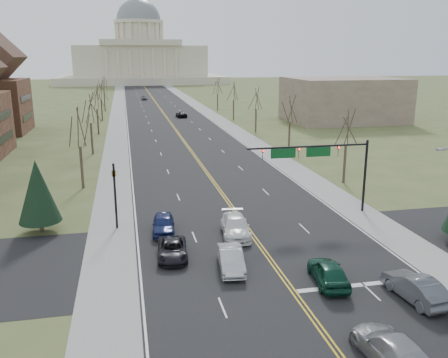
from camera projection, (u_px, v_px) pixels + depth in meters
name	position (u px, v px, depth m)	size (l,w,h in m)	color
ground	(289.00, 285.00, 32.17)	(600.00, 600.00, 0.00)	#47552A
road	(161.00, 109.00, 136.30)	(20.00, 380.00, 0.01)	black
cross_road	(263.00, 250.00, 37.85)	(120.00, 14.00, 0.01)	black
sidewalk_left	(118.00, 110.00, 133.91)	(4.00, 380.00, 0.03)	gray
sidewalk_right	(202.00, 108.00, 138.68)	(4.00, 380.00, 0.03)	gray
center_line	(161.00, 109.00, 136.30)	(0.42, 380.00, 0.01)	gold
edge_line_left	(126.00, 110.00, 134.35)	(0.15, 380.00, 0.01)	silver
edge_line_right	(194.00, 108.00, 138.25)	(0.15, 380.00, 0.01)	silver
stop_bar	(363.00, 284.00, 32.21)	(9.50, 0.50, 0.01)	silver
capitol	(140.00, 57.00, 265.15)	(90.00, 60.00, 50.00)	beige
signal_mast	(318.00, 157.00, 44.97)	(12.12, 0.44, 7.20)	black
signal_left	(115.00, 189.00, 41.72)	(0.32, 0.36, 6.00)	black
tree_r_0	(347.00, 130.00, 56.31)	(3.74, 3.74, 8.50)	#3D2E24
tree_l_0	(79.00, 129.00, 53.83)	(3.96, 3.96, 9.00)	#3D2E24
tree_r_1	(290.00, 111.00, 75.24)	(3.74, 3.74, 8.50)	#3D2E24
tree_l_1	(90.00, 110.00, 72.77)	(3.96, 3.96, 9.00)	#3D2E24
tree_r_2	(256.00, 100.00, 94.18)	(3.74, 3.74, 8.50)	#3D2E24
tree_l_2	(96.00, 99.00, 91.70)	(3.96, 3.96, 9.00)	#3D2E24
tree_r_3	(234.00, 92.00, 113.11)	(3.74, 3.74, 8.50)	#3D2E24
tree_l_3	(101.00, 91.00, 110.63)	(3.96, 3.96, 9.00)	#3D2E24
tree_r_4	(217.00, 87.00, 132.04)	(3.74, 3.74, 8.50)	#3D2E24
tree_l_4	(104.00, 86.00, 129.57)	(3.96, 3.96, 9.00)	#3D2E24
conifer_l	(38.00, 191.00, 40.89)	(3.64, 3.64, 6.50)	#3D2E24
bldg_right_mass	(343.00, 100.00, 110.80)	(25.00, 20.00, 10.00)	#6F584E
car_nb_inner_lead	(328.00, 272.00, 32.20)	(1.97, 4.90, 1.67)	#0D3B29
car_nb_outer_lead	(415.00, 287.00, 30.07)	(1.76, 5.04, 1.66)	#4C4F54
car_nb_inner_second	(393.00, 350.00, 23.67)	(2.32, 5.70, 1.65)	#929599
car_sb_inner_lead	(231.00, 259.00, 34.32)	(1.67, 4.78, 1.57)	#A7ABAF
car_sb_outer_lead	(172.00, 250.00, 36.30)	(2.21, 4.80, 1.33)	black
car_sb_inner_second	(235.00, 226.00, 40.76)	(2.32, 5.69, 1.65)	silver
car_sb_outer_second	(163.00, 224.00, 41.43)	(1.89, 4.69, 1.60)	navy
car_far_nb	(181.00, 114.00, 118.98)	(2.32, 5.03, 1.40)	black
car_far_sb	(144.00, 98.00, 164.83)	(1.78, 4.42, 1.51)	#53555B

